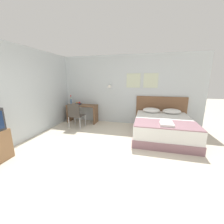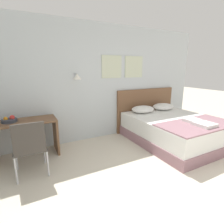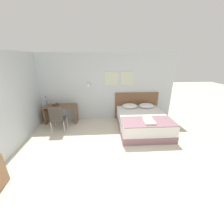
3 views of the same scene
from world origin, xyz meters
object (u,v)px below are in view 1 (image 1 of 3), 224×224
(folded_towel_mid_bed, at_px, (167,124))
(desk_chair, at_px, (75,114))
(pillow_right, at_px, (172,111))
(flower_vase, at_px, (71,101))
(bed, at_px, (163,127))
(headboard, at_px, (160,111))
(desk, at_px, (82,110))
(throw_blanket, at_px, (166,124))
(fruit_bowl, at_px, (78,104))
(pillow_left, at_px, (151,110))
(folded_towel_near_foot, at_px, (166,121))

(folded_towel_mid_bed, bearing_deg, desk_chair, 165.43)
(pillow_right, bearing_deg, flower_vase, 179.30)
(bed, relative_size, folded_towel_mid_bed, 6.12)
(folded_towel_mid_bed, bearing_deg, bed, 89.38)
(headboard, height_order, desk, headboard)
(bed, relative_size, throw_blanket, 1.24)
(desk_chair, height_order, fruit_bowl, desk_chair)
(pillow_left, xyz_separation_m, pillow_right, (0.68, 0.00, 0.00))
(bed, height_order, fruit_bowl, fruit_bowl)
(flower_vase, bearing_deg, throw_blanket, -21.03)
(headboard, height_order, folded_towel_mid_bed, headboard)
(pillow_left, xyz_separation_m, fruit_bowl, (-2.92, 0.06, 0.10))
(bed, distance_m, folded_towel_near_foot, 0.57)
(pillow_right, xyz_separation_m, flower_vase, (-3.92, 0.05, 0.22))
(pillow_left, height_order, pillow_right, same)
(bed, distance_m, desk_chair, 3.01)
(bed, height_order, pillow_left, pillow_left)
(pillow_left, bearing_deg, flower_vase, 179.15)
(headboard, bearing_deg, folded_towel_mid_bed, -90.25)
(desk_chair, bearing_deg, folded_towel_mid_bed, -14.57)
(pillow_right, xyz_separation_m, throw_blanket, (-0.34, -1.33, -0.07))
(flower_vase, bearing_deg, desk, -1.26)
(desk_chair, bearing_deg, pillow_left, 14.67)
(pillow_left, relative_size, desk, 0.50)
(folded_towel_mid_bed, bearing_deg, pillow_left, 102.80)
(folded_towel_mid_bed, distance_m, desk_chair, 3.09)
(pillow_left, distance_m, folded_towel_near_foot, 1.24)
(headboard, bearing_deg, flower_vase, -175.74)
(throw_blanket, height_order, folded_towel_near_foot, folded_towel_near_foot)
(pillow_left, xyz_separation_m, folded_towel_mid_bed, (0.33, -1.47, -0.03))
(folded_towel_near_foot, relative_size, flower_vase, 0.78)
(pillow_right, xyz_separation_m, folded_towel_near_foot, (-0.33, -1.19, -0.03))
(desk, bearing_deg, pillow_left, -0.77)
(pillow_right, bearing_deg, folded_towel_near_foot, -105.47)
(throw_blanket, distance_m, desk, 3.37)
(pillow_right, distance_m, desk_chair, 3.41)
(bed, relative_size, desk, 1.69)
(desk, distance_m, flower_vase, 0.62)
(fruit_bowl, xyz_separation_m, flower_vase, (-0.32, -0.01, 0.11))
(flower_vase, bearing_deg, folded_towel_mid_bed, -23.05)
(bed, bearing_deg, pillow_right, 65.07)
(pillow_left, bearing_deg, fruit_bowl, 178.82)
(headboard, xyz_separation_m, desk, (-3.08, -0.28, -0.05))
(folded_towel_near_foot, height_order, desk_chair, desk_chair)
(headboard, height_order, desk_chair, headboard)
(pillow_left, xyz_separation_m, desk_chair, (-2.66, -0.70, -0.13))
(pillow_left, relative_size, fruit_bowl, 2.35)
(pillow_left, height_order, fruit_bowl, fruit_bowl)
(desk_chair, bearing_deg, folded_towel_near_foot, -9.26)
(folded_towel_near_foot, bearing_deg, flower_vase, 161.05)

